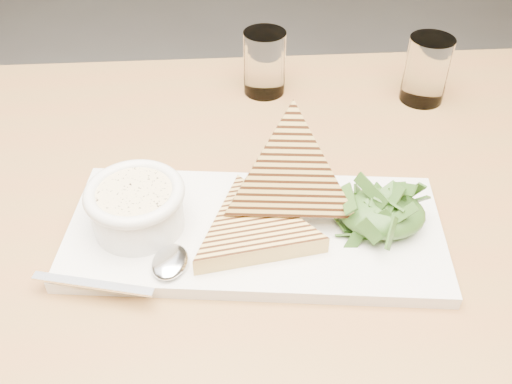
{
  "coord_description": "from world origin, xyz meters",
  "views": [
    {
      "loc": [
        0.14,
        -0.42,
        1.19
      ],
      "look_at": [
        0.12,
        0.07,
        0.77
      ],
      "focal_mm": 40.0,
      "sensor_mm": 36.0,
      "label": 1
    }
  ],
  "objects_px": {
    "table_top": "(265,222)",
    "glass_far": "(426,70)",
    "glass_near": "(264,63)",
    "soup_bowl": "(138,211)",
    "platter": "(255,231)"
  },
  "relations": [
    {
      "from": "platter",
      "to": "soup_bowl",
      "type": "xyz_separation_m",
      "value": [
        -0.13,
        -0.0,
        0.03
      ]
    },
    {
      "from": "glass_near",
      "to": "soup_bowl",
      "type": "bearing_deg",
      "value": -111.74
    },
    {
      "from": "soup_bowl",
      "to": "glass_far",
      "type": "distance_m",
      "value": 0.49
    },
    {
      "from": "soup_bowl",
      "to": "glass_far",
      "type": "xyz_separation_m",
      "value": [
        0.37,
        0.32,
        0.01
      ]
    },
    {
      "from": "glass_near",
      "to": "glass_far",
      "type": "relative_size",
      "value": 0.98
    },
    {
      "from": "table_top",
      "to": "soup_bowl",
      "type": "bearing_deg",
      "value": -161.16
    },
    {
      "from": "table_top",
      "to": "glass_near",
      "type": "distance_m",
      "value": 0.29
    },
    {
      "from": "soup_bowl",
      "to": "platter",
      "type": "bearing_deg",
      "value": 1.76
    },
    {
      "from": "glass_near",
      "to": "glass_far",
      "type": "bearing_deg",
      "value": -2.96
    },
    {
      "from": "soup_bowl",
      "to": "glass_far",
      "type": "height_order",
      "value": "glass_far"
    },
    {
      "from": "platter",
      "to": "soup_bowl",
      "type": "relative_size",
      "value": 4.12
    },
    {
      "from": "table_top",
      "to": "soup_bowl",
      "type": "relative_size",
      "value": 11.43
    },
    {
      "from": "platter",
      "to": "glass_near",
      "type": "height_order",
      "value": "glass_near"
    },
    {
      "from": "table_top",
      "to": "glass_far",
      "type": "distance_m",
      "value": 0.36
    },
    {
      "from": "table_top",
      "to": "glass_far",
      "type": "height_order",
      "value": "glass_far"
    }
  ]
}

